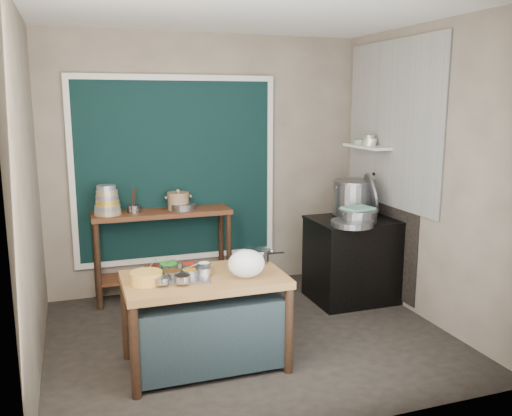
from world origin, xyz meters
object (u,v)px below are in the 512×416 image
object	(u,v)px
prep_table	(205,321)
yellow_basin	(146,278)
saucepan	(257,256)
back_counter	(163,254)
ceramic_crock	(178,202)
condiment_tray	(177,277)
stock_pot	(353,197)
steamer	(358,216)
utensil_cup	(134,209)
stove_block	(354,261)

from	to	relation	value
prep_table	yellow_basin	bearing A→B (deg)	-175.83
yellow_basin	saucepan	xyz separation A→B (m)	(0.96, 0.24, 0.01)
prep_table	back_counter	size ratio (longest dim) A/B	0.86
prep_table	ceramic_crock	size ratio (longest dim) A/B	5.16
condiment_tray	stock_pot	bearing A→B (deg)	27.74
prep_table	back_counter	distance (m)	1.67
ceramic_crock	steamer	size ratio (longest dim) A/B	0.59
prep_table	back_counter	world-z (taller)	back_counter
back_counter	stock_pot	distance (m)	2.13
saucepan	steamer	size ratio (longest dim) A/B	0.51
utensil_cup	steamer	distance (m)	2.30
condiment_tray	steamer	distance (m)	2.15
back_counter	utensil_cup	distance (m)	0.59
utensil_cup	yellow_basin	bearing A→B (deg)	-93.80
saucepan	ceramic_crock	distance (m)	1.55
steamer	utensil_cup	bearing A→B (deg)	157.58
stock_pot	utensil_cup	bearing A→B (deg)	167.07
steamer	prep_table	bearing A→B (deg)	-156.17
prep_table	saucepan	xyz separation A→B (m)	(0.51, 0.21, 0.43)
utensil_cup	steamer	xyz separation A→B (m)	(2.13, -0.88, -0.04)
condiment_tray	stock_pot	distance (m)	2.44
stock_pot	steamer	distance (m)	0.40
prep_table	condiment_tray	size ratio (longest dim) A/B	2.54
yellow_basin	stock_pot	bearing A→B (deg)	26.32
yellow_basin	stock_pot	world-z (taller)	stock_pot
prep_table	condiment_tray	world-z (taller)	condiment_tray
stock_pot	saucepan	bearing A→B (deg)	-146.58
prep_table	saucepan	bearing A→B (deg)	22.48
utensil_cup	steamer	size ratio (longest dim) A/B	0.33
ceramic_crock	yellow_basin	bearing A→B (deg)	-108.61
condiment_tray	yellow_basin	bearing A→B (deg)	-167.66
stock_pot	back_counter	bearing A→B (deg)	165.26
condiment_tray	stock_pot	size ratio (longest dim) A/B	1.03
utensil_cup	ceramic_crock	size ratio (longest dim) A/B	0.56
prep_table	stove_block	bearing A→B (deg)	27.19
prep_table	utensil_cup	xyz separation A→B (m)	(-0.34, 1.67, 0.62)
utensil_cup	stock_pot	xyz separation A→B (m)	(2.27, -0.52, 0.08)
saucepan	ceramic_crock	world-z (taller)	ceramic_crock
back_counter	yellow_basin	world-z (taller)	back_counter
back_counter	stove_block	distance (m)	2.04
prep_table	stock_pot	distance (m)	2.35
condiment_tray	utensil_cup	size ratio (longest dim) A/B	3.65
steamer	condiment_tray	bearing A→B (deg)	-158.96
steamer	yellow_basin	bearing A→B (deg)	-159.85
stove_block	stock_pot	xyz separation A→B (m)	(0.08, 0.21, 0.64)
stock_pot	steamer	size ratio (longest dim) A/B	1.16
yellow_basin	stove_block	bearing A→B (deg)	22.89
back_counter	saucepan	distance (m)	1.60
ceramic_crock	stove_block	bearing A→B (deg)	-23.65
condiment_tray	yellow_basin	size ratio (longest dim) A/B	2.06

